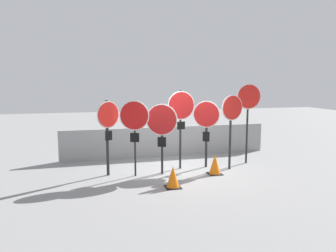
{
  "coord_description": "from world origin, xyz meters",
  "views": [
    {
      "loc": [
        -2.98,
        -9.51,
        2.79
      ],
      "look_at": [
        -0.5,
        0.0,
        1.42
      ],
      "focal_mm": 35.0,
      "sensor_mm": 36.0,
      "label": 1
    }
  ],
  "objects_px": {
    "stop_sign_0": "(108,124)",
    "stop_sign_4": "(206,121)",
    "stop_sign_6": "(248,104)",
    "stop_sign_2": "(162,125)",
    "traffic_cone_0": "(173,177)",
    "stop_sign_5": "(232,115)",
    "stop_sign_3": "(181,112)",
    "traffic_cone_1": "(215,164)",
    "stop_sign_1": "(134,120)"
  },
  "relations": [
    {
      "from": "stop_sign_5",
      "to": "stop_sign_3",
      "type": "bearing_deg",
      "value": 149.11
    },
    {
      "from": "stop_sign_1",
      "to": "stop_sign_4",
      "type": "distance_m",
      "value": 2.41
    },
    {
      "from": "stop_sign_3",
      "to": "traffic_cone_0",
      "type": "xyz_separation_m",
      "value": [
        -0.73,
        -1.7,
        -1.54
      ]
    },
    {
      "from": "stop_sign_3",
      "to": "traffic_cone_1",
      "type": "height_order",
      "value": "stop_sign_3"
    },
    {
      "from": "stop_sign_6",
      "to": "stop_sign_0",
      "type": "bearing_deg",
      "value": -172.94
    },
    {
      "from": "stop_sign_1",
      "to": "traffic_cone_0",
      "type": "relative_size",
      "value": 3.84
    },
    {
      "from": "stop_sign_1",
      "to": "stop_sign_4",
      "type": "bearing_deg",
      "value": 30.05
    },
    {
      "from": "stop_sign_2",
      "to": "traffic_cone_1",
      "type": "relative_size",
      "value": 3.51
    },
    {
      "from": "stop_sign_6",
      "to": "traffic_cone_0",
      "type": "distance_m",
      "value": 3.98
    },
    {
      "from": "stop_sign_6",
      "to": "stop_sign_4",
      "type": "bearing_deg",
      "value": -171.25
    },
    {
      "from": "stop_sign_0",
      "to": "stop_sign_5",
      "type": "height_order",
      "value": "stop_sign_5"
    },
    {
      "from": "stop_sign_1",
      "to": "traffic_cone_0",
      "type": "bearing_deg",
      "value": -37.37
    },
    {
      "from": "stop_sign_4",
      "to": "stop_sign_2",
      "type": "bearing_deg",
      "value": -135.25
    },
    {
      "from": "stop_sign_1",
      "to": "stop_sign_3",
      "type": "xyz_separation_m",
      "value": [
        1.53,
        0.45,
        0.17
      ]
    },
    {
      "from": "stop_sign_4",
      "to": "stop_sign_6",
      "type": "xyz_separation_m",
      "value": [
        1.53,
        0.14,
        0.49
      ]
    },
    {
      "from": "stop_sign_1",
      "to": "stop_sign_6",
      "type": "height_order",
      "value": "stop_sign_6"
    },
    {
      "from": "stop_sign_1",
      "to": "stop_sign_3",
      "type": "bearing_deg",
      "value": 36.35
    },
    {
      "from": "traffic_cone_0",
      "to": "stop_sign_6",
      "type": "bearing_deg",
      "value": 30.38
    },
    {
      "from": "stop_sign_2",
      "to": "stop_sign_3",
      "type": "relative_size",
      "value": 0.85
    },
    {
      "from": "stop_sign_0",
      "to": "stop_sign_4",
      "type": "bearing_deg",
      "value": -30.08
    },
    {
      "from": "stop_sign_3",
      "to": "stop_sign_6",
      "type": "relative_size",
      "value": 0.93
    },
    {
      "from": "stop_sign_1",
      "to": "stop_sign_5",
      "type": "distance_m",
      "value": 3.04
    },
    {
      "from": "stop_sign_3",
      "to": "stop_sign_4",
      "type": "height_order",
      "value": "stop_sign_3"
    },
    {
      "from": "traffic_cone_1",
      "to": "stop_sign_1",
      "type": "bearing_deg",
      "value": 171.15
    },
    {
      "from": "stop_sign_3",
      "to": "traffic_cone_0",
      "type": "height_order",
      "value": "stop_sign_3"
    },
    {
      "from": "stop_sign_1",
      "to": "stop_sign_4",
      "type": "height_order",
      "value": "stop_sign_1"
    },
    {
      "from": "stop_sign_0",
      "to": "traffic_cone_1",
      "type": "height_order",
      "value": "stop_sign_0"
    },
    {
      "from": "stop_sign_0",
      "to": "stop_sign_1",
      "type": "relative_size",
      "value": 1.0
    },
    {
      "from": "stop_sign_2",
      "to": "stop_sign_6",
      "type": "relative_size",
      "value": 0.79
    },
    {
      "from": "stop_sign_3",
      "to": "stop_sign_6",
      "type": "xyz_separation_m",
      "value": [
        2.36,
        0.11,
        0.18
      ]
    },
    {
      "from": "stop_sign_6",
      "to": "stop_sign_3",
      "type": "bearing_deg",
      "value": -173.75
    },
    {
      "from": "stop_sign_5",
      "to": "stop_sign_4",
      "type": "bearing_deg",
      "value": 133.64
    },
    {
      "from": "stop_sign_0",
      "to": "stop_sign_5",
      "type": "xyz_separation_m",
      "value": [
        3.76,
        -0.28,
        0.18
      ]
    },
    {
      "from": "stop_sign_3",
      "to": "stop_sign_4",
      "type": "distance_m",
      "value": 0.89
    },
    {
      "from": "stop_sign_1",
      "to": "stop_sign_5",
      "type": "bearing_deg",
      "value": 19.99
    },
    {
      "from": "stop_sign_1",
      "to": "stop_sign_2",
      "type": "bearing_deg",
      "value": 19.3
    },
    {
      "from": "stop_sign_0",
      "to": "stop_sign_6",
      "type": "relative_size",
      "value": 0.83
    },
    {
      "from": "stop_sign_1",
      "to": "stop_sign_2",
      "type": "xyz_separation_m",
      "value": [
        0.8,
        -0.01,
        -0.15
      ]
    },
    {
      "from": "stop_sign_5",
      "to": "traffic_cone_1",
      "type": "relative_size",
      "value": 3.9
    },
    {
      "from": "stop_sign_0",
      "to": "stop_sign_4",
      "type": "height_order",
      "value": "stop_sign_0"
    },
    {
      "from": "stop_sign_2",
      "to": "stop_sign_4",
      "type": "relative_size",
      "value": 0.98
    },
    {
      "from": "stop_sign_6",
      "to": "traffic_cone_1",
      "type": "relative_size",
      "value": 4.45
    },
    {
      "from": "stop_sign_3",
      "to": "stop_sign_5",
      "type": "xyz_separation_m",
      "value": [
        1.5,
        -0.45,
        -0.11
      ]
    },
    {
      "from": "stop_sign_6",
      "to": "traffic_cone_0",
      "type": "height_order",
      "value": "stop_sign_6"
    },
    {
      "from": "traffic_cone_0",
      "to": "traffic_cone_1",
      "type": "bearing_deg",
      "value": 29.78
    },
    {
      "from": "stop_sign_6",
      "to": "traffic_cone_1",
      "type": "distance_m",
      "value": 2.48
    },
    {
      "from": "stop_sign_3",
      "to": "traffic_cone_1",
      "type": "bearing_deg",
      "value": -50.41
    },
    {
      "from": "stop_sign_2",
      "to": "traffic_cone_0",
      "type": "xyz_separation_m",
      "value": [
        -0.0,
        -1.24,
        -1.22
      ]
    },
    {
      "from": "stop_sign_6",
      "to": "traffic_cone_1",
      "type": "bearing_deg",
      "value": -145.44
    },
    {
      "from": "stop_sign_0",
      "to": "stop_sign_2",
      "type": "bearing_deg",
      "value": -43.45
    }
  ]
}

